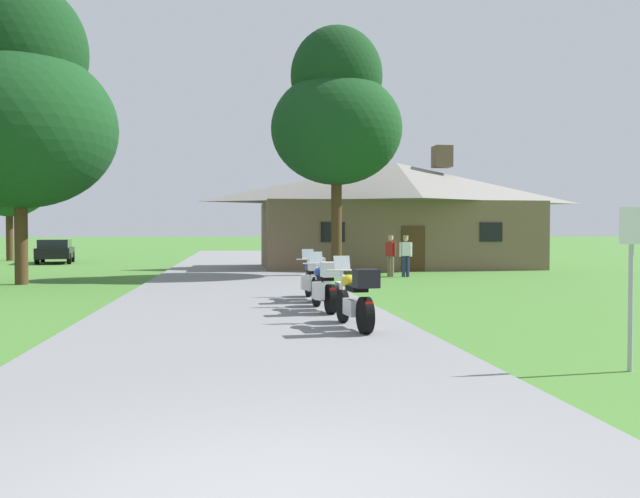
{
  "coord_description": "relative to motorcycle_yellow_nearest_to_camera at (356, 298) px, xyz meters",
  "views": [
    {
      "loc": [
        -0.2,
        -3.9,
        1.81
      ],
      "look_at": [
        2.85,
        18.32,
        1.23
      ],
      "focal_mm": 36.03,
      "sensor_mm": 36.0,
      "label": 1
    }
  ],
  "objects": [
    {
      "name": "motorcycle_blue_farthest_in_row",
      "position": [
        -0.14,
        4.97,
        -0.01
      ],
      "size": [
        0.73,
        2.08,
        1.3
      ],
      "rotation": [
        0.0,
        0.0,
        0.02
      ],
      "color": "black",
      "rests_on": "asphalt_driveway"
    },
    {
      "name": "tree_left_near",
      "position": [
        -9.49,
        12.09,
        5.62
      ],
      "size": [
        6.58,
        6.58,
        10.55
      ],
      "color": "#422D19",
      "rests_on": "ground"
    },
    {
      "name": "asphalt_driveway",
      "position": [
        -2.02,
        10.49,
        -0.59
      ],
      "size": [
        6.4,
        80.0,
        0.06
      ],
      "primitive_type": "cube",
      "color": "slate",
      "rests_on": "ground"
    },
    {
      "name": "bystander_white_shirt_beside_signpost",
      "position": [
        4.78,
        13.93,
        0.33
      ],
      "size": [
        0.55,
        0.25,
        1.69
      ],
      "rotation": [
        0.0,
        0.0,
        0.09
      ],
      "color": "navy",
      "rests_on": "ground"
    },
    {
      "name": "tree_by_lodge_front",
      "position": [
        2.06,
        14.78,
        6.09
      ],
      "size": [
        5.4,
        5.4,
        10.26
      ],
      "color": "#422D19",
      "rests_on": "ground"
    },
    {
      "name": "motorcycle_yellow_nearest_to_camera",
      "position": [
        0.0,
        0.0,
        0.0
      ],
      "size": [
        0.7,
        2.08,
        1.3
      ],
      "rotation": [
        0.0,
        0.0,
        0.1
      ],
      "color": "black",
      "rests_on": "asphalt_driveway"
    },
    {
      "name": "parked_black_suv_far_left",
      "position": [
        -12.52,
        28.03,
        0.16
      ],
      "size": [
        2.58,
        4.84,
        1.4
      ],
      "rotation": [
        0.0,
        0.0,
        0.17
      ],
      "color": "black",
      "rests_on": "ground"
    },
    {
      "name": "bystander_red_shirt_near_lodge",
      "position": [
        4.23,
        14.24,
        0.33
      ],
      "size": [
        0.38,
        0.48,
        1.69
      ],
      "rotation": [
        0.0,
        0.0,
        5.26
      ],
      "color": "#75664C",
      "rests_on": "ground"
    },
    {
      "name": "tree_left_far",
      "position": [
        -16.37,
        32.1,
        4.9
      ],
      "size": [
        4.96,
        4.96,
        8.78
      ],
      "color": "#422D19",
      "rests_on": "ground"
    },
    {
      "name": "stone_lodge",
      "position": [
        6.11,
        20.57,
        2.14
      ],
      "size": [
        14.28,
        6.63,
        6.27
      ],
      "color": "brown",
      "rests_on": "ground"
    },
    {
      "name": "metal_signpost_roadside",
      "position": [
        2.91,
        -3.74,
        0.73
      ],
      "size": [
        0.36,
        0.06,
        2.14
      ],
      "color": "#9EA0A5",
      "rests_on": "ground"
    },
    {
      "name": "motorcycle_blue_second_in_row",
      "position": [
        -0.17,
        2.65,
        -0.01
      ],
      "size": [
        0.82,
        2.08,
        1.3
      ],
      "rotation": [
        0.0,
        0.0,
        0.08
      ],
      "color": "black",
      "rests_on": "asphalt_driveway"
    },
    {
      "name": "ground_plane",
      "position": [
        -2.02,
        12.49,
        -0.62
      ],
      "size": [
        500.0,
        500.0,
        0.0
      ],
      "primitive_type": "plane",
      "color": "#42752D"
    }
  ]
}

